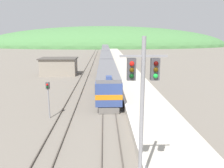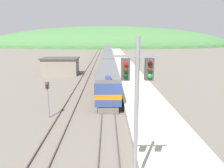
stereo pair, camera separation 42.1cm
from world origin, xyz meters
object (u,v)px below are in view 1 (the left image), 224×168
Objects in this scene: signal_mast_main at (142,99)px; signal_post_siding at (48,92)px; express_train_lead_car at (108,78)px; carriage_third at (106,54)px; carriage_fourth at (105,49)px; carriage_second at (106,61)px.

signal_mast_main is 14.65m from signal_post_siding.
express_train_lead_car is 45.35m from carriage_third.
express_train_lead_car is at bearing -90.00° from carriage_third.
carriage_fourth is (0.00, 68.24, -0.01)m from express_train_lead_car.
carriage_second is 22.89m from carriage_third.
express_train_lead_car is 5.23× the size of signal_post_siding.
carriage_third is 2.56× the size of signal_mast_main.
carriage_second is 45.78m from carriage_fourth.
signal_post_siding is (-6.33, -79.13, 0.70)m from carriage_fourth.
signal_mast_main is at bearing -57.83° from signal_post_siding.
signal_mast_main reaches higher than signal_post_siding.
carriage_second is at bearing -90.00° from carriage_fourth.
carriage_second is 2.56× the size of signal_mast_main.
carriage_second is at bearing 91.67° from signal_mast_main.
carriage_third is at bearing 83.58° from signal_post_siding.
signal_mast_main is 2.18× the size of signal_post_siding.
carriage_second is 45.68m from signal_mast_main.
signal_mast_main is (1.32, -91.30, 3.52)m from carriage_fourth.
signal_post_siding is (-7.65, 12.17, -2.82)m from signal_mast_main.
signal_mast_main reaches higher than carriage_fourth.
express_train_lead_car reaches higher than carriage_fourth.
express_train_lead_car is 12.62m from signal_post_siding.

